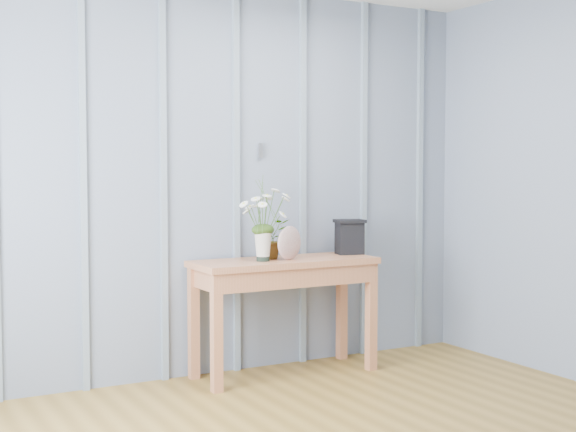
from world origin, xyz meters
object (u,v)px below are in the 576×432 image
daisy_vase (263,210)px  carved_box (350,236)px  sideboard (284,277)px  felt_disc_vessel (289,243)px

daisy_vase → carved_box: bearing=7.2°
sideboard → felt_disc_vessel: (0.00, -0.06, 0.22)m
daisy_vase → felt_disc_vessel: 0.28m
sideboard → daisy_vase: 0.47m
daisy_vase → carved_box: 0.74m
felt_disc_vessel → carved_box: (0.53, 0.11, 0.01)m
sideboard → carved_box: size_ratio=5.09×
daisy_vase → carved_box: daisy_vase is taller
sideboard → daisy_vase: bearing=-166.3°
daisy_vase → carved_box: size_ratio=2.18×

